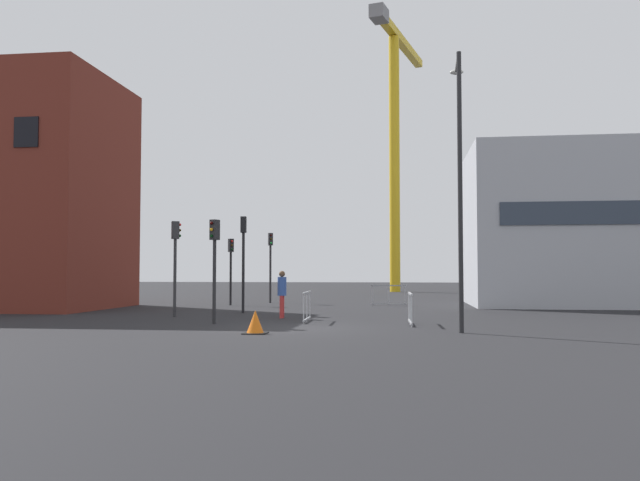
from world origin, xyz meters
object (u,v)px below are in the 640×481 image
at_px(streetlamp_tall, 460,169).
at_px(traffic_light_corner, 243,248).
at_px(traffic_light_near, 214,253).
at_px(traffic_light_crosswalk, 270,256).
at_px(traffic_light_island, 231,260).
at_px(traffic_cone_by_barrier, 255,323).
at_px(construction_crane, 395,119).
at_px(pedestrian_walking, 282,290).
at_px(traffic_light_median, 175,252).

distance_m(streetlamp_tall, traffic_light_corner, 11.76).
xyz_separation_m(traffic_light_near, traffic_light_corner, (-0.41, 5.73, 0.36)).
height_order(traffic_light_corner, traffic_light_crosswalk, traffic_light_corner).
height_order(traffic_light_island, traffic_cone_by_barrier, traffic_light_island).
relative_size(traffic_light_island, traffic_light_crosswalk, 0.89).
distance_m(construction_crane, traffic_light_crosswalk, 24.83).
bearing_deg(traffic_light_corner, pedestrian_walking, -51.04).
distance_m(streetlamp_tall, traffic_light_median, 12.08).
height_order(traffic_light_median, traffic_light_corner, traffic_light_corner).
distance_m(construction_crane, streetlamp_tall, 38.30).
bearing_deg(traffic_light_near, construction_crane, 80.44).
xyz_separation_m(traffic_light_corner, pedestrian_walking, (2.22, -2.75, -1.73)).
bearing_deg(pedestrian_walking, traffic_light_median, 178.54).
height_order(traffic_light_crosswalk, pedestrian_walking, traffic_light_crosswalk).
distance_m(traffic_light_corner, traffic_cone_by_barrier, 9.63).
height_order(streetlamp_tall, traffic_light_near, streetlamp_tall).
xyz_separation_m(traffic_light_median, traffic_light_island, (-0.07, 8.68, -0.17)).
bearing_deg(traffic_cone_by_barrier, pedestrian_walking, 93.45).
bearing_deg(streetlamp_tall, traffic_light_median, 154.31).
bearing_deg(traffic_cone_by_barrier, traffic_light_median, 126.79).
distance_m(streetlamp_tall, traffic_light_near, 8.76).
height_order(construction_crane, traffic_light_crosswalk, construction_crane).
height_order(traffic_light_island, traffic_light_near, traffic_light_near).
height_order(traffic_light_island, traffic_light_corner, traffic_light_corner).
xyz_separation_m(construction_crane, traffic_light_crosswalk, (-6.86, -20.39, -12.40)).
relative_size(traffic_light_near, traffic_cone_by_barrier, 5.29).
relative_size(construction_crane, streetlamp_tall, 2.78).
bearing_deg(traffic_light_crosswalk, traffic_cone_by_barrier, -79.75).
height_order(streetlamp_tall, traffic_cone_by_barrier, streetlamp_tall).
relative_size(traffic_light_island, traffic_light_corner, 0.84).
relative_size(construction_crane, traffic_cone_by_barrier, 34.26).
xyz_separation_m(traffic_light_near, pedestrian_walking, (1.82, 2.98, -1.37)).
relative_size(traffic_light_island, pedestrian_walking, 1.94).
distance_m(construction_crane, traffic_light_island, 27.61).
bearing_deg(construction_crane, traffic_light_median, -104.81).
distance_m(traffic_light_island, traffic_cone_by_barrier, 15.85).
height_order(traffic_light_corner, traffic_cone_by_barrier, traffic_light_corner).
height_order(traffic_light_near, pedestrian_walking, traffic_light_near).
xyz_separation_m(streetlamp_tall, traffic_light_crosswalk, (-9.16, 16.46, -2.21)).
relative_size(traffic_light_corner, pedestrian_walking, 2.30).
bearing_deg(traffic_light_island, construction_crane, 69.84).
bearing_deg(traffic_light_near, traffic_light_median, 129.17).
relative_size(traffic_light_corner, traffic_light_crosswalk, 1.05).
bearing_deg(traffic_light_corner, construction_crane, 77.83).
relative_size(pedestrian_walking, traffic_cone_by_barrier, 2.68).
distance_m(streetlamp_tall, traffic_light_island, 17.68).
xyz_separation_m(construction_crane, traffic_light_median, (-8.38, -31.71, -12.50)).
bearing_deg(traffic_light_median, pedestrian_walking, -1.46).
bearing_deg(streetlamp_tall, construction_crane, 93.57).
xyz_separation_m(construction_crane, streetlamp_tall, (2.30, -36.85, -10.19)).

